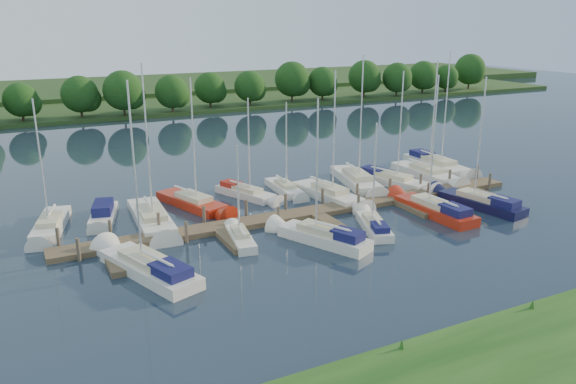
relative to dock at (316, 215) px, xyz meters
name	(u,v)px	position (x,y,z in m)	size (l,w,h in m)	color
ground	(368,249)	(0.00, -7.31, -0.20)	(260.00, 260.00, 0.00)	#1B2436
near_bank	(574,370)	(0.00, -23.31, 0.05)	(90.00, 10.00, 0.50)	#174313
dock	(316,215)	(0.00, 0.00, 0.00)	(40.00, 6.00, 0.40)	#4B392A
mooring_pilings	(309,206)	(0.00, 1.13, 0.40)	(38.24, 2.84, 2.00)	#473D33
far_shore	(135,104)	(0.00, 67.69, 0.10)	(180.00, 30.00, 0.60)	#1F3C17
distant_hill	(111,88)	(0.00, 92.69, 0.50)	(220.00, 40.00, 1.40)	#314C21
treeline	(179,90)	(4.74, 54.72, 3.76)	(144.81, 8.51, 8.21)	#38281C
sailboat_n_0	(50,227)	(-19.23, 6.26, 0.07)	(3.53, 8.11, 10.25)	silver
motorboat	(103,216)	(-15.31, 6.80, 0.15)	(3.08, 6.19, 1.73)	silver
sailboat_n_2	(153,221)	(-12.06, 4.19, 0.07)	(2.81, 10.05, 12.60)	silver
sailboat_n_3	(195,204)	(-7.95, 6.59, 0.08)	(4.39, 8.76, 11.20)	#AD220F
sailboat_n_4	(247,194)	(-2.94, 7.31, 0.11)	(3.93, 7.06, 9.15)	silver
sailboat_n_5	(285,189)	(0.80, 7.14, 0.07)	(1.85, 6.71, 8.57)	silver
sailboat_n_6	(330,196)	(3.37, 3.44, 0.08)	(3.17, 9.13, 11.61)	silver
sailboat_n_7	(358,182)	(8.00, 6.18, 0.08)	(4.13, 10.03, 12.60)	silver
sailboat_n_8	(393,181)	(11.15, 4.80, 0.12)	(4.31, 8.74, 11.09)	silver
sailboat_n_9	(427,175)	(15.66, 5.26, 0.08)	(2.37, 9.31, 11.82)	silver
sailboat_n_10	(438,166)	(18.90, 7.43, 0.14)	(2.64, 9.98, 12.64)	silver
sailboat_s_0	(147,268)	(-14.48, -4.33, 0.13)	(4.91, 9.63, 12.26)	silver
sailboat_s_1	(240,238)	(-7.39, -2.19, 0.07)	(2.07, 5.62, 7.29)	silver
sailboat_s_2	(321,238)	(-2.28, -4.84, 0.15)	(4.77, 7.97, 10.62)	silver
sailboat_s_3	(373,226)	(2.49, -4.34, 0.11)	(3.33, 6.47, 8.35)	silver
sailboat_s_4	(432,210)	(8.81, -3.56, 0.14)	(2.46, 9.00, 11.53)	#AD220F
sailboat_s_5	(478,203)	(13.49, -3.85, 0.14)	(3.36, 8.85, 11.22)	#101236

